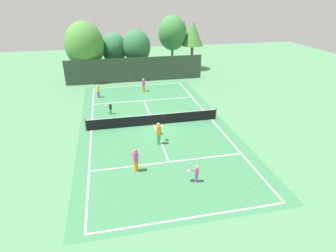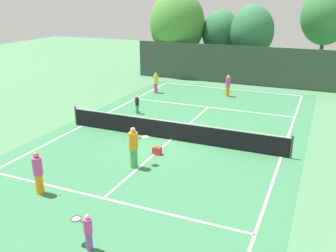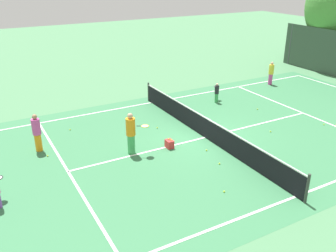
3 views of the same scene
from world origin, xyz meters
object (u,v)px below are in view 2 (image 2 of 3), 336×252
tennis_ball_12 (176,111)px  tennis_ball_7 (210,153)px  player_1 (228,86)px  tennis_ball_1 (239,110)px  tennis_ball_11 (60,194)px  player_3 (137,104)px  player_5 (134,147)px  tennis_ball_6 (231,111)px  player_4 (87,231)px  ball_crate (157,150)px  tennis_ball_4 (123,143)px  player_0 (156,83)px  tennis_ball_2 (241,168)px  tennis_ball_9 (187,147)px  player_2 (38,173)px  tennis_ball_3 (41,167)px  tennis_ball_10 (237,95)px  tennis_ball_0 (208,124)px

tennis_ball_12 → tennis_ball_7: bearing=-54.2°
player_1 → tennis_ball_1: 3.72m
tennis_ball_11 → tennis_ball_12: size_ratio=1.00×
player_3 → player_5: bearing=-63.1°
player_3 → tennis_ball_6: bearing=26.7°
player_4 → tennis_ball_1: bearing=86.7°
player_1 → player_4: bearing=-87.8°
ball_crate → tennis_ball_4: (-2.13, 0.51, -0.15)m
player_0 → tennis_ball_2: player_0 is taller
player_0 → tennis_ball_9: size_ratio=23.30×
player_2 → tennis_ball_11: bearing=13.7°
tennis_ball_11 → ball_crate: bearing=70.1°
tennis_ball_3 → tennis_ball_10: (4.91, 15.44, 0.00)m
player_2 → tennis_ball_0: size_ratio=25.30×
tennis_ball_0 → tennis_ball_6: (0.64, 2.95, 0.00)m
player_1 → player_2: size_ratio=0.95×
tennis_ball_6 → tennis_ball_4: bearing=-116.2°
tennis_ball_6 → tennis_ball_9: size_ratio=1.00×
tennis_ball_6 → tennis_ball_7: size_ratio=1.00×
player_1 → tennis_ball_0: 6.70m
tennis_ball_3 → tennis_ball_6: size_ratio=1.00×
ball_crate → tennis_ball_11: (-1.75, -4.85, -0.15)m
player_1 → tennis_ball_2: player_1 is taller
tennis_ball_7 → player_0: bearing=127.3°
player_3 → tennis_ball_12: size_ratio=17.65×
tennis_ball_0 → player_2: bearing=-108.6°
player_3 → player_0: bearing=102.5°
tennis_ball_9 → player_4: bearing=-90.0°
player_0 → tennis_ball_0: player_0 is taller
player_0 → player_1: (5.33, 1.10, 0.02)m
tennis_ball_9 → tennis_ball_12: size_ratio=1.00×
player_2 → tennis_ball_11: size_ratio=25.30×
tennis_ball_10 → tennis_ball_11: (-2.68, -16.99, 0.00)m
player_5 → ball_crate: size_ratio=4.27×
player_5 → tennis_ball_6: player_5 is taller
tennis_ball_2 → tennis_ball_9: 3.20m
tennis_ball_0 → tennis_ball_12: bearing=150.1°
player_2 → tennis_ball_9: 7.24m
player_4 → tennis_ball_2: size_ratio=17.76×
tennis_ball_0 → tennis_ball_3: (-4.89, -8.34, 0.00)m
tennis_ball_3 → player_2: bearing=-49.3°
player_4 → tennis_ball_4: (-3.18, 7.52, -0.58)m
tennis_ball_3 → tennis_ball_10: 16.20m
tennis_ball_6 → ball_crate: bearing=-101.0°
tennis_ball_6 → tennis_ball_11: size_ratio=1.00×
player_2 → player_4: 4.07m
player_2 → tennis_ball_6: (4.04, 13.02, -0.82)m
tennis_ball_2 → tennis_ball_4: same height
player_2 → ball_crate: (2.49, 5.03, -0.67)m
tennis_ball_0 → tennis_ball_12: (-2.63, 1.51, 0.00)m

